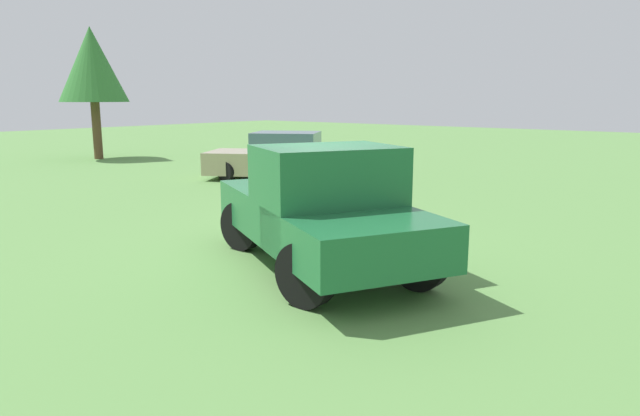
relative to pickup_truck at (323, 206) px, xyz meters
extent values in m
plane|color=#5B8C47|center=(-0.53, 0.52, -0.95)|extent=(80.00, 80.00, 0.00)
cylinder|color=black|center=(-1.74, 0.02, -0.54)|extent=(0.81, 0.22, 0.81)
cylinder|color=black|center=(-0.98, 1.43, -0.54)|extent=(0.81, 0.22, 0.81)
cylinder|color=black|center=(0.78, -1.32, -0.54)|extent=(0.81, 0.22, 0.81)
cylinder|color=black|center=(1.53, 0.08, -0.54)|extent=(0.81, 0.22, 0.81)
cube|color=#1E6638|center=(-1.28, 0.68, -0.20)|extent=(2.47, 2.51, 0.64)
cube|color=#1E6638|center=(0.14, -0.07, 0.18)|extent=(2.15, 2.34, 1.40)
cube|color=slate|center=(0.14, -0.07, 0.62)|extent=(1.89, 2.11, 0.48)
cube|color=#1E6638|center=(0.92, -0.49, -0.22)|extent=(2.78, 2.68, 0.60)
cube|color=silver|center=(-2.02, 1.08, -0.46)|extent=(0.96, 1.66, 0.16)
cylinder|color=black|center=(-7.82, 5.15, -0.64)|extent=(0.62, 0.20, 0.62)
cylinder|color=black|center=(-8.62, 6.52, -0.64)|extent=(0.62, 0.20, 0.62)
cylinder|color=black|center=(-5.29, 6.62, -0.64)|extent=(0.62, 0.20, 0.62)
cylinder|color=black|center=(-6.09, 7.99, -0.64)|extent=(0.62, 0.20, 0.62)
cube|color=tan|center=(-6.95, 6.57, -0.43)|extent=(4.76, 3.82, 0.68)
cube|color=slate|center=(-6.76, 6.68, 0.21)|extent=(2.50, 2.38, 0.60)
cylinder|color=brown|center=(-16.88, 6.24, 0.22)|extent=(0.36, 0.36, 2.33)
cone|color=#337533|center=(-16.88, 6.24, 2.87)|extent=(2.72, 2.72, 2.98)
camera|label=1|loc=(4.97, -6.25, 1.53)|focal=31.69mm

